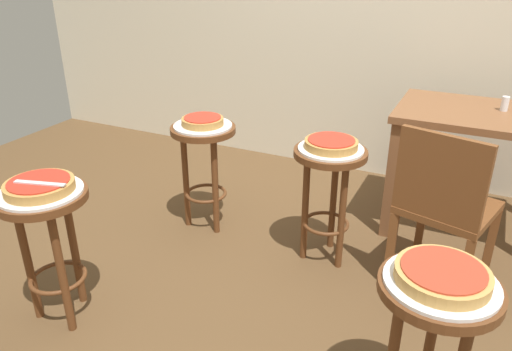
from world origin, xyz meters
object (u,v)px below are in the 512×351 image
(pizza_foreground, at_px, (39,186))
(wooden_chair, at_px, (444,206))
(serving_plate_middle, at_px, (441,283))
(pizza_leftside, at_px, (331,144))
(pizza_middle, at_px, (442,275))
(pizza_server_knife, at_px, (40,183))
(stool_foreground, at_px, (48,228))
(serving_plate_rear, at_px, (203,126))
(condiment_shaker, at_px, (505,104))
(stool_leftside, at_px, (329,180))
(serving_plate_leftside, at_px, (331,149))
(stool_middle, at_px, (432,327))
(stool_rear, at_px, (204,154))
(pizza_rear, at_px, (203,121))
(serving_plate_foreground, at_px, (41,192))
(dining_table, at_px, (482,134))

(pizza_foreground, bearing_deg, wooden_chair, 32.22)
(serving_plate_middle, xyz_separation_m, pizza_leftside, (-0.64, 0.91, 0.03))
(pizza_middle, distance_m, wooden_chair, 0.90)
(pizza_leftside, distance_m, pizza_server_knife, 1.35)
(stool_foreground, xyz_separation_m, serving_plate_rear, (0.17, 1.01, 0.17))
(stool_foreground, xyz_separation_m, condiment_shaker, (1.69, 1.69, 0.31))
(pizza_middle, distance_m, stool_leftside, 1.13)
(serving_plate_leftside, relative_size, wooden_chair, 0.39)
(stool_middle, distance_m, stool_rear, 1.69)
(pizza_server_knife, bearing_deg, stool_rear, 66.70)
(stool_foreground, bearing_deg, pizza_foreground, 180.00)
(serving_plate_leftside, distance_m, pizza_rear, 0.77)
(pizza_leftside, distance_m, condiment_shaker, 1.04)
(serving_plate_foreground, bearing_deg, stool_foreground, -45.00)
(wooden_chair, bearing_deg, serving_plate_middle, -85.68)
(pizza_middle, xyz_separation_m, serving_plate_leftside, (-0.64, 0.91, -0.03))
(stool_leftside, height_order, condiment_shaker, condiment_shaker)
(stool_foreground, distance_m, condiment_shaker, 2.42)
(serving_plate_middle, bearing_deg, pizza_foreground, -177.10)
(pizza_rear, bearing_deg, serving_plate_foreground, -99.41)
(condiment_shaker, height_order, wooden_chair, wooden_chair)
(serving_plate_middle, distance_m, serving_plate_rear, 1.69)
(serving_plate_rear, bearing_deg, stool_middle, -33.59)
(stool_foreground, relative_size, pizza_rear, 2.66)
(serving_plate_rear, distance_m, condiment_shaker, 1.68)
(serving_plate_middle, distance_m, dining_table, 1.56)
(stool_foreground, bearing_deg, dining_table, 45.40)
(dining_table, bearing_deg, pizza_rear, -156.71)
(pizza_foreground, height_order, serving_plate_leftside, pizza_foreground)
(pizza_foreground, height_order, stool_leftside, pizza_foreground)
(stool_leftside, bearing_deg, serving_plate_leftside, 90.00)
(pizza_middle, relative_size, serving_plate_rear, 0.85)
(stool_leftside, bearing_deg, serving_plate_middle, -54.85)
(pizza_rear, bearing_deg, pizza_foreground, -99.41)
(serving_plate_foreground, xyz_separation_m, wooden_chair, (1.51, 0.95, -0.17))
(serving_plate_leftside, bearing_deg, serving_plate_rear, 177.96)
(serving_plate_foreground, height_order, condiment_shaker, condiment_shaker)
(stool_leftside, distance_m, dining_table, 0.95)
(pizza_foreground, xyz_separation_m, wooden_chair, (1.51, 0.95, -0.20))
(stool_middle, distance_m, serving_plate_leftside, 1.12)
(stool_middle, bearing_deg, stool_leftside, 125.15)
(stool_middle, relative_size, serving_plate_leftside, 1.91)
(pizza_leftside, height_order, dining_table, dining_table)
(serving_plate_middle, relative_size, pizza_rear, 1.45)
(serving_plate_rear, height_order, pizza_server_knife, pizza_server_knife)
(serving_plate_foreground, bearing_deg, pizza_rear, 80.59)
(stool_foreground, xyz_separation_m, serving_plate_foreground, (-0.00, 0.00, 0.17))
(stool_foreground, xyz_separation_m, pizza_rear, (0.17, 1.01, 0.20))
(pizza_foreground, xyz_separation_m, serving_plate_rear, (0.17, 1.01, -0.03))
(serving_plate_foreground, height_order, pizza_leftside, pizza_leftside)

